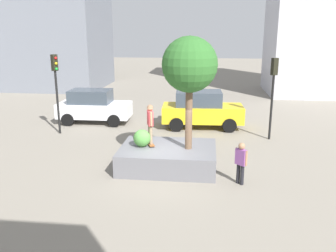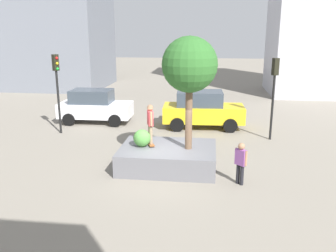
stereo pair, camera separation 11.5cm
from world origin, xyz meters
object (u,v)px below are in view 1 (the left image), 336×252
at_px(skateboarder, 150,121).
at_px(traffic_light_corner, 273,84).
at_px(skateboard, 150,144).
at_px(taxi_cab, 201,109).
at_px(passerby_with_bag, 241,160).
at_px(plaza_tree, 190,66).
at_px(police_car, 94,106).
at_px(planter_ledge, 168,157).
at_px(traffic_light_median, 56,80).

distance_m(skateboarder, traffic_light_corner, 7.15).
xyz_separation_m(skateboard, traffic_light_corner, (5.58, 4.36, 1.95)).
xyz_separation_m(skateboarder, traffic_light_corner, (5.58, 4.36, 0.97)).
relative_size(skateboarder, traffic_light_corner, 0.39).
relative_size(taxi_cab, passerby_with_bag, 2.95).
bearing_deg(skateboard, passerby_with_bag, -23.22).
relative_size(plaza_tree, skateboarder, 2.70).
bearing_deg(passerby_with_bag, police_car, 134.97).
height_order(police_car, taxi_cab, taxi_cab).
bearing_deg(taxi_cab, planter_ledge, -100.60).
distance_m(police_car, traffic_light_median, 3.37).
bearing_deg(police_car, skateboarder, -55.38).
xyz_separation_m(police_car, traffic_light_corner, (10.19, -2.31, 1.85)).
bearing_deg(skateboard, planter_ledge, -14.06).
bearing_deg(plaza_tree, passerby_with_bag, -32.66).
xyz_separation_m(traffic_light_median, passerby_with_bag, (9.36, -5.69, -2.02)).
relative_size(skateboard, traffic_light_median, 0.19).
height_order(traffic_light_corner, traffic_light_median, traffic_light_median).
distance_m(skateboard, traffic_light_corner, 7.35).
distance_m(skateboard, traffic_light_median, 7.37).
xyz_separation_m(traffic_light_corner, passerby_with_bag, (-1.97, -5.91, -1.96)).
height_order(taxi_cab, traffic_light_median, traffic_light_median).
bearing_deg(traffic_light_median, skateboarder, -35.79).
xyz_separation_m(planter_ledge, skateboard, (-0.76, 0.19, 0.50)).
bearing_deg(police_car, passerby_with_bag, -45.03).
height_order(traffic_light_corner, passerby_with_bag, traffic_light_corner).
height_order(planter_ledge, traffic_light_corner, traffic_light_corner).
height_order(skateboard, passerby_with_bag, passerby_with_bag).
xyz_separation_m(planter_ledge, skateboarder, (-0.76, 0.19, 1.47)).
height_order(taxi_cab, passerby_with_bag, taxi_cab).
bearing_deg(traffic_light_corner, traffic_light_median, -178.90).
bearing_deg(skateboard, taxi_cab, 72.58).
bearing_deg(traffic_light_corner, passerby_with_bag, -108.47).
xyz_separation_m(planter_ledge, traffic_light_corner, (4.82, 4.55, 2.44)).
xyz_separation_m(planter_ledge, police_car, (-5.37, 6.87, 0.59)).
relative_size(planter_ledge, traffic_light_median, 0.91).
distance_m(traffic_light_median, passerby_with_bag, 11.14).
bearing_deg(planter_ledge, plaza_tree, -4.87).
distance_m(plaza_tree, skateboard, 3.67).
height_order(skateboarder, traffic_light_median, traffic_light_median).
relative_size(skateboard, taxi_cab, 0.17).
xyz_separation_m(skateboarder, police_car, (-4.61, 6.68, -0.88)).
bearing_deg(taxi_cab, police_car, 176.63).
relative_size(skateboard, traffic_light_corner, 0.20).
distance_m(skateboard, passerby_with_bag, 3.93).
bearing_deg(taxi_cab, traffic_light_corner, -28.09).
xyz_separation_m(plaza_tree, passerby_with_bag, (2.01, -1.29, -3.30)).
bearing_deg(traffic_light_median, passerby_with_bag, -31.31).
distance_m(skateboarder, taxi_cab, 6.64).
bearing_deg(passerby_with_bag, planter_ledge, 154.51).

